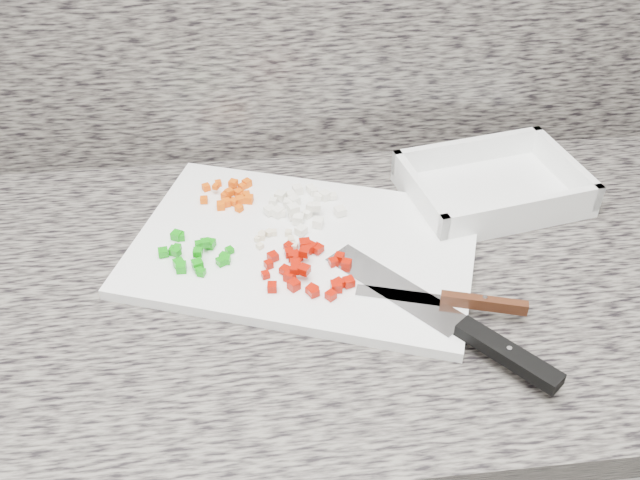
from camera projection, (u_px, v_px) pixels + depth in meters
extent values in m
cube|color=white|center=(258.00, 479.00, 1.24)|extent=(3.92, 0.62, 0.86)
cube|color=slate|center=(240.00, 290.00, 0.96)|extent=(3.96, 0.64, 0.04)
cube|color=white|center=(304.00, 248.00, 0.98)|extent=(0.54, 0.44, 0.02)
cube|color=#E45004|center=(240.00, 200.00, 1.04)|extent=(0.01, 0.01, 0.01)
cube|color=#E45004|center=(239.00, 208.00, 1.03)|extent=(0.01, 0.01, 0.01)
cube|color=#E45004|center=(218.00, 183.00, 1.08)|extent=(0.01, 0.01, 0.01)
cube|color=#E45004|center=(229.00, 192.00, 1.05)|extent=(0.01, 0.01, 0.01)
cube|color=#E45004|center=(216.00, 187.00, 1.06)|extent=(0.01, 0.01, 0.01)
cube|color=#E45004|center=(233.00, 183.00, 1.06)|extent=(0.02, 0.02, 0.01)
cube|color=#E45004|center=(226.00, 203.00, 1.04)|extent=(0.01, 0.01, 0.01)
cube|color=#E45004|center=(246.00, 195.00, 1.06)|extent=(0.01, 0.01, 0.01)
cube|color=#E45004|center=(233.00, 202.00, 1.04)|extent=(0.01, 0.01, 0.01)
cube|color=#E45004|center=(204.00, 200.00, 1.05)|extent=(0.01, 0.01, 0.01)
cube|color=#E45004|center=(247.00, 183.00, 1.08)|extent=(0.02, 0.02, 0.01)
cube|color=#E45004|center=(206.00, 187.00, 1.07)|extent=(0.01, 0.01, 0.01)
cube|color=#E45004|center=(238.00, 193.00, 1.06)|extent=(0.02, 0.02, 0.01)
cube|color=#E45004|center=(240.00, 194.00, 1.06)|extent=(0.01, 0.01, 0.01)
cube|color=#E45004|center=(249.00, 199.00, 1.05)|extent=(0.01, 0.01, 0.01)
cube|color=#E45004|center=(221.00, 206.00, 1.03)|extent=(0.01, 0.01, 0.01)
cube|color=#E45004|center=(226.00, 196.00, 1.05)|extent=(0.02, 0.02, 0.01)
cube|color=#E45004|center=(233.00, 184.00, 1.08)|extent=(0.01, 0.01, 0.01)
cube|color=#E45004|center=(242.00, 186.00, 1.07)|extent=(0.01, 0.01, 0.01)
cube|color=#E45004|center=(234.00, 202.00, 1.04)|extent=(0.01, 0.01, 0.01)
cube|color=white|center=(297.00, 189.00, 1.06)|extent=(0.02, 0.02, 0.01)
cube|color=white|center=(270.00, 210.00, 1.02)|extent=(0.02, 0.02, 0.01)
cube|color=white|center=(333.00, 196.00, 1.05)|extent=(0.01, 0.01, 0.01)
cube|color=white|center=(278.00, 212.00, 1.02)|extent=(0.02, 0.02, 0.01)
cube|color=white|center=(293.00, 216.00, 1.01)|extent=(0.01, 0.01, 0.01)
cube|color=white|center=(280.00, 196.00, 1.05)|extent=(0.02, 0.02, 0.01)
cube|color=white|center=(276.00, 212.00, 1.02)|extent=(0.01, 0.01, 0.01)
cube|color=white|center=(325.00, 195.00, 1.05)|extent=(0.02, 0.02, 0.01)
cube|color=white|center=(301.00, 230.00, 0.99)|extent=(0.02, 0.02, 0.01)
cube|color=white|center=(273.00, 202.00, 1.04)|extent=(0.01, 0.01, 0.01)
cube|color=white|center=(307.00, 214.00, 1.02)|extent=(0.02, 0.02, 0.01)
cube|color=white|center=(298.00, 219.00, 1.01)|extent=(0.02, 0.02, 0.01)
cube|color=white|center=(311.00, 207.00, 1.02)|extent=(0.01, 0.01, 0.01)
cube|color=white|center=(316.00, 207.00, 1.01)|extent=(0.01, 0.01, 0.01)
cube|color=white|center=(311.00, 188.00, 1.07)|extent=(0.01, 0.01, 0.01)
cube|color=white|center=(291.00, 195.00, 1.05)|extent=(0.02, 0.02, 0.01)
cube|color=white|center=(293.00, 209.00, 1.01)|extent=(0.02, 0.02, 0.01)
cube|color=white|center=(294.00, 201.00, 1.04)|extent=(0.02, 0.02, 0.01)
cube|color=white|center=(318.00, 223.00, 1.00)|extent=(0.02, 0.02, 0.01)
cube|color=white|center=(318.00, 196.00, 1.05)|extent=(0.01, 0.01, 0.01)
cube|color=white|center=(314.00, 192.00, 1.06)|extent=(0.01, 0.01, 0.01)
cube|color=white|center=(288.00, 203.00, 1.04)|extent=(0.02, 0.02, 0.01)
cube|color=white|center=(281.00, 212.00, 1.02)|extent=(0.01, 0.01, 0.01)
cube|color=white|center=(340.00, 211.00, 1.02)|extent=(0.02, 0.02, 0.01)
cube|color=#0D8D0C|center=(198.00, 265.00, 0.93)|extent=(0.02, 0.02, 0.01)
cube|color=#0D8D0C|center=(205.00, 243.00, 0.95)|extent=(0.01, 0.01, 0.01)
cube|color=#0D8D0C|center=(176.00, 252.00, 0.94)|extent=(0.01, 0.01, 0.01)
cube|color=#0D8D0C|center=(181.00, 267.00, 0.93)|extent=(0.01, 0.01, 0.01)
cube|color=#0D8D0C|center=(198.00, 252.00, 0.94)|extent=(0.01, 0.01, 0.01)
cube|color=#0D8D0C|center=(230.00, 250.00, 0.96)|extent=(0.01, 0.01, 0.01)
cube|color=#0D8D0C|center=(198.00, 244.00, 0.97)|extent=(0.01, 0.01, 0.01)
cube|color=#0D8D0C|center=(226.00, 259.00, 0.94)|extent=(0.01, 0.01, 0.01)
cube|color=#0D8D0C|center=(179.00, 264.00, 0.93)|extent=(0.02, 0.02, 0.01)
cube|color=#0D8D0C|center=(223.00, 256.00, 0.95)|extent=(0.01, 0.01, 0.01)
cube|color=#0D8D0C|center=(177.00, 248.00, 0.95)|extent=(0.01, 0.01, 0.01)
cube|color=#0D8D0C|center=(181.00, 237.00, 0.98)|extent=(0.01, 0.01, 0.01)
cube|color=#0D8D0C|center=(198.00, 269.00, 0.93)|extent=(0.01, 0.01, 0.01)
cube|color=#0D8D0C|center=(210.00, 243.00, 0.96)|extent=(0.02, 0.02, 0.01)
cube|color=#0D8D0C|center=(201.00, 272.00, 0.92)|extent=(0.01, 0.01, 0.01)
cube|color=#0D8D0C|center=(177.00, 235.00, 0.98)|extent=(0.02, 0.02, 0.01)
cube|color=#0D8D0C|center=(174.00, 251.00, 0.95)|extent=(0.01, 0.01, 0.01)
cube|color=#0D8D0C|center=(221.00, 261.00, 0.94)|extent=(0.02, 0.02, 0.01)
cube|color=#0D8D0C|center=(163.00, 252.00, 0.95)|extent=(0.01, 0.01, 0.01)
cube|color=#9D0E02|center=(305.00, 252.00, 0.94)|extent=(0.02, 0.02, 0.01)
cube|color=#9D0E02|center=(310.00, 247.00, 0.96)|extent=(0.02, 0.02, 0.01)
cube|color=#9D0E02|center=(289.00, 253.00, 0.95)|extent=(0.01, 0.01, 0.01)
cube|color=#9D0E02|center=(293.00, 256.00, 0.94)|extent=(0.01, 0.01, 0.01)
cube|color=#9D0E02|center=(272.00, 287.00, 0.90)|extent=(0.01, 0.01, 0.01)
cube|color=#9D0E02|center=(304.00, 270.00, 0.91)|extent=(0.02, 0.02, 0.01)
cube|color=#9D0E02|center=(294.00, 285.00, 0.90)|extent=(0.02, 0.02, 0.01)
cube|color=#9D0E02|center=(336.00, 286.00, 0.90)|extent=(0.01, 0.01, 0.01)
cube|color=#9D0E02|center=(338.00, 284.00, 0.90)|extent=(0.02, 0.02, 0.01)
cube|color=#9D0E02|center=(313.00, 292.00, 0.89)|extent=(0.02, 0.02, 0.01)
cube|color=#9D0E02|center=(317.00, 248.00, 0.96)|extent=(0.02, 0.02, 0.01)
cube|color=#9D0E02|center=(331.00, 295.00, 0.89)|extent=(0.02, 0.02, 0.01)
cube|color=#9D0E02|center=(339.00, 257.00, 0.94)|extent=(0.02, 0.02, 0.01)
cube|color=#9D0E02|center=(312.00, 289.00, 0.89)|extent=(0.02, 0.02, 0.01)
cube|color=#9D0E02|center=(289.00, 246.00, 0.96)|extent=(0.01, 0.01, 0.01)
cube|color=#9D0E02|center=(347.00, 263.00, 0.93)|extent=(0.02, 0.02, 0.01)
cube|color=#9D0E02|center=(269.00, 264.00, 0.93)|extent=(0.01, 0.01, 0.01)
cube|color=#9D0E02|center=(296.00, 257.00, 0.94)|extent=(0.02, 0.02, 0.01)
cube|color=#9D0E02|center=(305.00, 244.00, 0.96)|extent=(0.02, 0.02, 0.01)
cube|color=#9D0E02|center=(333.00, 262.00, 0.94)|extent=(0.01, 0.01, 0.01)
cube|color=#9D0E02|center=(265.00, 275.00, 0.92)|extent=(0.01, 0.01, 0.01)
cube|color=#9D0E02|center=(295.00, 270.00, 0.91)|extent=(0.01, 0.01, 0.01)
cube|color=#9D0E02|center=(349.00, 282.00, 0.90)|extent=(0.02, 0.02, 0.01)
cube|color=#9D0E02|center=(296.00, 264.00, 0.93)|extent=(0.01, 0.01, 0.01)
cube|color=#9D0E02|center=(273.00, 256.00, 0.94)|extent=(0.02, 0.02, 0.01)
cube|color=#9D0E02|center=(336.00, 287.00, 0.90)|extent=(0.01, 0.01, 0.01)
cube|color=#9D0E02|center=(285.00, 270.00, 0.92)|extent=(0.02, 0.02, 0.01)
cube|color=#9D0E02|center=(290.00, 276.00, 0.91)|extent=(0.02, 0.02, 0.01)
cube|color=beige|center=(269.00, 233.00, 0.99)|extent=(0.01, 0.01, 0.01)
cube|color=beige|center=(291.00, 239.00, 0.98)|extent=(0.01, 0.01, 0.01)
cube|color=beige|center=(273.00, 254.00, 0.95)|extent=(0.01, 0.01, 0.01)
cube|color=beige|center=(258.00, 239.00, 0.98)|extent=(0.01, 0.01, 0.01)
cube|color=beige|center=(294.00, 247.00, 0.96)|extent=(0.01, 0.01, 0.01)
cube|color=beige|center=(262.00, 236.00, 0.98)|extent=(0.01, 0.01, 0.01)
cube|color=beige|center=(260.00, 246.00, 0.96)|extent=(0.01, 0.01, 0.01)
cube|color=beige|center=(288.00, 233.00, 0.99)|extent=(0.01, 0.01, 0.01)
cube|color=beige|center=(262.00, 234.00, 0.99)|extent=(0.01, 0.01, 0.01)
cube|color=beige|center=(291.00, 240.00, 0.98)|extent=(0.01, 0.01, 0.01)
cube|color=beige|center=(274.00, 232.00, 0.99)|extent=(0.01, 0.01, 0.01)
cube|color=silver|center=(394.00, 288.00, 0.90)|extent=(0.16, 0.19, 0.00)
cube|color=black|center=(508.00, 354.00, 0.81)|extent=(0.10, 0.12, 0.02)
cylinder|color=silver|center=(509.00, 349.00, 0.80)|extent=(0.01, 0.01, 0.00)
cube|color=silver|center=(398.00, 296.00, 0.89)|extent=(0.11, 0.05, 0.00)
cube|color=#482112|center=(484.00, 303.00, 0.87)|extent=(0.10, 0.04, 0.02)
cylinder|color=silver|center=(485.00, 298.00, 0.87)|extent=(0.01, 0.01, 0.00)
cube|color=white|center=(491.00, 194.00, 1.08)|extent=(0.28, 0.23, 0.01)
cube|color=white|center=(468.00, 151.00, 1.13)|extent=(0.25, 0.06, 0.04)
cube|color=white|center=(522.00, 212.00, 1.00)|extent=(0.25, 0.06, 0.04)
cube|color=white|center=(564.00, 167.00, 1.09)|extent=(0.05, 0.18, 0.04)
cube|color=white|center=(419.00, 194.00, 1.04)|extent=(0.05, 0.18, 0.04)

